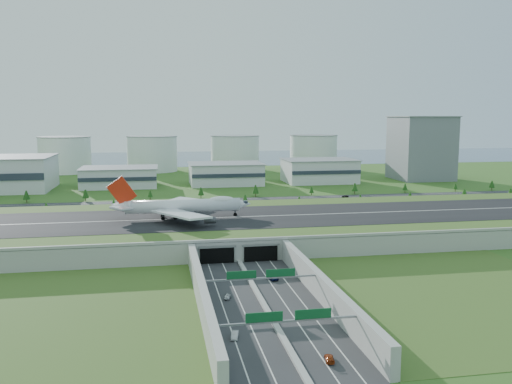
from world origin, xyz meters
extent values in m
plane|color=#2D5219|center=(0.00, 0.00, 0.00)|extent=(1200.00, 1200.00, 0.00)
cube|color=#999994|center=(0.00, 0.00, 4.00)|extent=(520.00, 100.00, 8.00)
cube|color=#3F5D20|center=(0.00, 0.00, 8.08)|extent=(520.00, 100.00, 0.16)
cube|color=black|center=(0.00, 0.00, 8.22)|extent=(520.00, 58.00, 0.12)
cube|color=silver|center=(0.00, 0.00, 8.30)|extent=(520.00, 0.90, 0.02)
cube|color=#999994|center=(0.00, -49.40, 8.60)|extent=(520.00, 1.20, 1.20)
cube|color=#28282B|center=(0.00, -110.00, 0.06)|extent=(34.00, 120.00, 0.12)
cube|color=#999994|center=(0.00, -110.00, 0.45)|extent=(1.60, 120.00, 0.90)
cube|color=#999994|center=(-18.20, -100.00, 4.00)|extent=(2.40, 100.00, 8.00)
cube|color=#999994|center=(18.20, -100.00, 4.00)|extent=(2.40, 100.00, 8.00)
cube|color=black|center=(-8.50, -50.20, 3.20)|extent=(13.00, 1.20, 6.00)
cube|color=black|center=(8.50, -50.20, 3.20)|extent=(13.00, 1.20, 6.00)
cylinder|color=gray|center=(-19.00, -95.00, 3.50)|extent=(0.70, 0.70, 7.00)
cylinder|color=gray|center=(19.00, -95.00, 3.50)|extent=(0.70, 0.70, 7.00)
cube|color=gray|center=(0.00, -95.00, 7.20)|extent=(38.00, 0.50, 0.50)
cube|color=#0C4C23|center=(-6.00, -95.10, 8.60)|extent=(9.00, 0.30, 2.40)
cube|color=#0C4C23|center=(6.00, -95.10, 8.60)|extent=(9.00, 0.30, 2.40)
cylinder|color=gray|center=(-19.00, -130.00, 3.50)|extent=(0.70, 0.70, 7.00)
cylinder|color=gray|center=(19.00, -130.00, 3.50)|extent=(0.70, 0.70, 7.00)
cube|color=gray|center=(0.00, -130.00, 7.20)|extent=(38.00, 0.50, 0.50)
cube|color=#0C4C23|center=(-6.00, -130.10, 8.60)|extent=(9.00, 0.30, 2.40)
cube|color=#0C4C23|center=(6.00, -130.10, 8.60)|extent=(9.00, 0.30, 2.40)
cube|color=#28282B|center=(0.00, 95.00, 0.06)|extent=(560.00, 36.00, 0.12)
cylinder|color=#3D2819|center=(-93.56, 73.00, 1.14)|extent=(0.50, 0.50, 2.28)
cone|color=#103C12|center=(-93.56, 73.00, 4.05)|extent=(3.54, 3.54, 4.56)
cylinder|color=#3D2819|center=(-55.84, 73.00, 1.26)|extent=(0.50, 0.50, 2.51)
cone|color=#103C12|center=(-55.84, 73.00, 4.46)|extent=(3.91, 3.91, 5.02)
cylinder|color=#3D2819|center=(-15.26, 73.00, 1.15)|extent=(0.50, 0.50, 2.30)
cone|color=#103C12|center=(-15.26, 73.00, 4.09)|extent=(3.58, 3.58, 4.60)
cylinder|color=#3D2819|center=(22.32, 73.00, 1.44)|extent=(0.50, 0.50, 2.87)
cone|color=#103C12|center=(22.32, 73.00, 5.11)|extent=(4.47, 4.47, 5.75)
cylinder|color=#3D2819|center=(56.50, 73.00, 1.09)|extent=(0.50, 0.50, 2.18)
cone|color=#103C12|center=(56.50, 73.00, 3.88)|extent=(3.40, 3.40, 4.37)
cylinder|color=#3D2819|center=(96.76, 73.00, 1.10)|extent=(0.50, 0.50, 2.20)
cone|color=#103C12|center=(96.76, 73.00, 3.91)|extent=(3.42, 3.42, 4.40)
cylinder|color=#3D2819|center=(130.65, 73.00, 1.25)|extent=(0.50, 0.50, 2.49)
cone|color=#103C12|center=(130.65, 73.00, 4.43)|extent=(3.88, 3.88, 4.99)
cylinder|color=#3D2819|center=(169.18, 73.00, 1.46)|extent=(0.50, 0.50, 2.91)
cone|color=#103C12|center=(169.18, 73.00, 5.18)|extent=(4.53, 4.53, 5.83)
cylinder|color=#3D2819|center=(203.10, 73.00, 1.37)|extent=(0.50, 0.50, 2.73)
cone|color=#103C12|center=(203.10, 73.00, 4.86)|extent=(4.25, 4.25, 5.47)
cylinder|color=#3D2819|center=(-114.00, 117.00, 1.44)|extent=(0.50, 0.50, 2.88)
cone|color=#103C12|center=(-114.00, 117.00, 5.12)|extent=(4.48, 4.48, 5.76)
cylinder|color=#3D2819|center=(-77.19, 117.00, 1.40)|extent=(0.50, 0.50, 2.80)
cone|color=#103C12|center=(-77.19, 117.00, 4.98)|extent=(4.36, 4.36, 5.60)
cylinder|color=#3D2819|center=(-35.36, 117.00, 1.09)|extent=(0.50, 0.50, 2.17)
cone|color=#103C12|center=(-35.36, 117.00, 3.86)|extent=(3.38, 3.38, 4.35)
cylinder|color=#3D2819|center=(-1.20, 117.00, 1.34)|extent=(0.50, 0.50, 2.68)
cone|color=#103C12|center=(-1.20, 117.00, 4.76)|extent=(4.16, 4.16, 5.35)
cylinder|color=#3D2819|center=(36.79, 117.00, 1.49)|extent=(0.50, 0.50, 2.98)
cone|color=#103C12|center=(36.79, 117.00, 5.29)|extent=(4.63, 4.63, 5.96)
cylinder|color=#3D2819|center=(77.27, 117.00, 1.08)|extent=(0.50, 0.50, 2.17)
cone|color=#103C12|center=(77.27, 117.00, 3.85)|extent=(3.37, 3.37, 4.33)
cylinder|color=#3D2819|center=(109.56, 117.00, 1.43)|extent=(0.50, 0.50, 2.85)
cone|color=#103C12|center=(109.56, 117.00, 5.07)|extent=(4.44, 4.44, 5.71)
cylinder|color=#3D2819|center=(148.43, 117.00, 1.20)|extent=(0.50, 0.50, 2.40)
cone|color=#103C12|center=(148.43, 117.00, 4.27)|extent=(3.73, 3.73, 4.80)
cylinder|color=#3D2819|center=(188.73, 117.00, 1.03)|extent=(0.50, 0.50, 2.06)
cone|color=#103C12|center=(188.73, 117.00, 3.66)|extent=(3.21, 3.21, 4.12)
cylinder|color=#3D2819|center=(218.76, 117.00, 1.32)|extent=(0.50, 0.50, 2.64)
cone|color=#103C12|center=(218.76, 117.00, 4.70)|extent=(4.11, 4.11, 5.29)
cube|color=silver|center=(-60.00, 190.00, 7.50)|extent=(58.00, 42.00, 15.00)
cube|color=silver|center=(25.00, 190.00, 8.50)|extent=(58.00, 42.00, 17.00)
cube|color=silver|center=(105.00, 190.00, 9.50)|extent=(58.00, 42.00, 19.00)
cube|color=slate|center=(200.00, 195.00, 27.50)|extent=(46.00, 46.00, 55.00)
cylinder|color=silver|center=(-120.00, 310.00, 17.50)|extent=(50.00, 50.00, 35.00)
cylinder|color=silver|center=(-35.00, 310.00, 17.50)|extent=(50.00, 50.00, 35.00)
cylinder|color=silver|center=(50.00, 310.00, 17.50)|extent=(50.00, 50.00, 35.00)
cylinder|color=silver|center=(135.00, 310.00, 17.50)|extent=(50.00, 50.00, 35.00)
cube|color=#3A5170|center=(0.00, 480.00, 0.03)|extent=(1200.00, 260.00, 0.06)
cylinder|color=white|center=(-18.57, 2.83, 13.84)|extent=(53.80, 7.15, 6.14)
cone|color=white|center=(10.19, 3.37, 13.84)|extent=(7.79, 6.28, 6.14)
cone|color=white|center=(-47.33, 2.29, 14.23)|extent=(9.70, 6.32, 6.14)
ellipsoid|color=white|center=(-0.32, 3.18, 16.05)|extent=(13.17, 5.03, 3.77)
cube|color=white|center=(-20.18, -13.50, 12.88)|extent=(26.17, 30.92, 1.51)
cube|color=white|center=(-20.80, 19.09, 12.88)|extent=(25.50, 31.10, 1.51)
cylinder|color=#38383D|center=(-13.78, -8.59, 10.77)|extent=(5.04, 2.97, 2.88)
cylinder|color=#38383D|center=(-7.99, -19.03, 10.77)|extent=(5.04, 2.97, 2.88)
cylinder|color=#38383D|center=(-14.22, 14.42, 10.77)|extent=(5.04, 2.97, 2.88)
cylinder|color=#38383D|center=(-8.83, 25.07, 10.77)|extent=(5.04, 2.97, 2.88)
cube|color=white|center=(-46.26, -3.93, 14.99)|extent=(10.37, 12.00, 0.58)
cube|color=white|center=(-46.49, 8.54, 14.99)|extent=(10.14, 12.01, 0.58)
cube|color=red|center=(-46.37, 2.31, 21.51)|extent=(13.68, 1.12, 14.38)
cylinder|color=black|center=(6.20, 3.30, 8.81)|extent=(1.82, 0.67, 1.82)
cylinder|color=black|center=(-22.35, -0.31, 8.81)|extent=(1.82, 0.67, 1.82)
cylinder|color=black|center=(-22.46, 5.83, 8.81)|extent=(1.82, 0.67, 1.82)
cylinder|color=black|center=(-28.10, -0.42, 8.81)|extent=(1.82, 0.67, 1.82)
cylinder|color=black|center=(-28.22, 5.72, 8.81)|extent=(1.82, 0.67, 1.82)
imported|color=#B5B6BA|center=(-9.86, -91.37, 0.83)|extent=(2.75, 4.49, 1.43)
imported|color=silver|center=(-11.78, -121.06, 0.92)|extent=(2.65, 5.08, 1.59)
imported|color=#0C153F|center=(7.76, -74.73, 0.86)|extent=(4.07, 5.82, 1.48)
imported|color=#8D2F0D|center=(7.70, -137.98, 0.83)|extent=(2.86, 5.20, 1.43)
imported|color=black|center=(96.54, 101.01, 0.92)|extent=(5.12, 2.66, 1.61)
imported|color=#B6B7BB|center=(208.71, 89.77, 0.89)|extent=(6.12, 4.64, 1.55)
imported|color=silver|center=(-20.45, 101.04, 0.93)|extent=(6.01, 4.25, 1.62)
camera|label=1|loc=(-29.92, -250.36, 55.77)|focal=38.00mm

